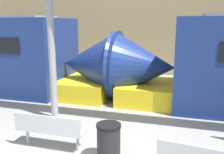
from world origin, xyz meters
name	(u,v)px	position (x,y,z in m)	size (l,w,h in m)	color
station_wall	(157,31)	(0.00, 10.80, 2.50)	(56.00, 0.20, 5.00)	tan
bench_near	(49,128)	(-1.35, 1.20, 0.51)	(1.67, 0.45, 0.85)	#ADB2B7
trash_bin	(109,142)	(0.12, 1.11, 0.41)	(0.53, 0.53, 0.81)	black
support_column_near	(52,56)	(-2.17, 2.91, 1.95)	(0.21, 0.21, 3.90)	gray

